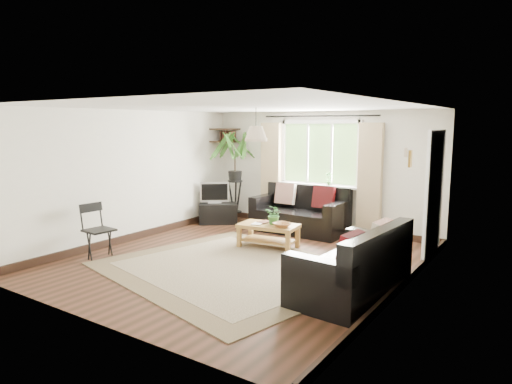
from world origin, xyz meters
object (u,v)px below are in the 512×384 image
Objects in this scene: tv_stand at (218,213)px; palm_stand at (235,177)px; sofa_right at (351,262)px; coffee_table at (268,236)px; sofa_back at (299,210)px; folding_chair at (99,231)px.

palm_stand reaches higher than tv_stand.
coffee_table is (-2.06, 1.30, -0.22)m from sofa_right.
folding_chair reaches higher than sofa_back.
sofa_right is 4.72m from palm_stand.
tv_stand is (-1.85, -0.27, -0.22)m from sofa_back.
palm_stand is at bearing 2.03° from folding_chair.
sofa_back is at bearing 94.91° from coffee_table.
sofa_back is at bearing -2.69° from palm_stand.
palm_stand is at bearing 21.57° from tv_stand.
sofa_right is at bearing -32.32° from coffee_table.
sofa_right is 4.06m from folding_chair.
sofa_right is at bearing -74.70° from folding_chair.
sofa_right is 0.91× the size of palm_stand.
tv_stand is (-4.02, 2.37, -0.21)m from sofa_right.
tv_stand is at bearing -170.92° from sofa_back.
palm_stand is (0.20, 0.35, 0.77)m from tv_stand.
tv_stand is 0.87m from palm_stand.
tv_stand is at bearing -119.89° from palm_stand.
coffee_table is (0.11, -1.34, -0.23)m from sofa_back.
sofa_back is at bearing -30.14° from tv_stand.
sofa_back is 2.27× the size of tv_stand.
coffee_table is 1.16× the size of folding_chair.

